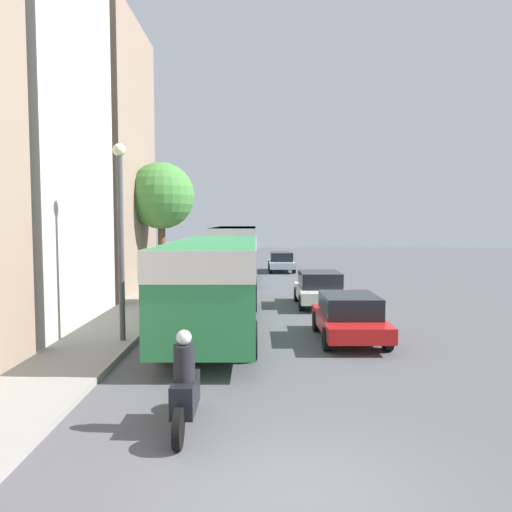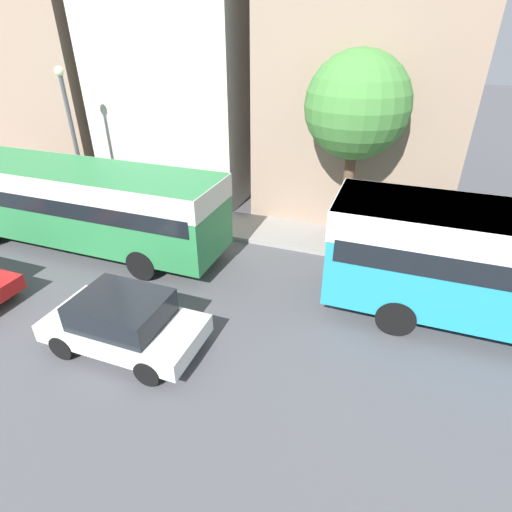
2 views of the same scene
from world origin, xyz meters
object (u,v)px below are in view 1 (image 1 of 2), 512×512
(bus_lead, at_px, (217,272))
(car_crossing, at_px, (350,316))
(bus_following, at_px, (235,246))
(motorcycle_behind_lead, at_px, (185,389))
(car_far_curb, at_px, (282,261))
(car_distant, at_px, (320,288))

(bus_lead, distance_m, car_crossing, 4.39)
(bus_following, height_order, motorcycle_behind_lead, bus_following)
(motorcycle_behind_lead, bearing_deg, bus_lead, 90.33)
(motorcycle_behind_lead, distance_m, car_crossing, 7.50)
(bus_following, bearing_deg, car_far_curb, 57.81)
(car_distant, bearing_deg, motorcycle_behind_lead, -107.42)
(car_crossing, distance_m, car_far_curb, 20.14)
(motorcycle_behind_lead, distance_m, car_distant, 12.94)
(bus_lead, xyz_separation_m, motorcycle_behind_lead, (0.04, -7.62, -1.22))
(bus_lead, height_order, car_far_curb, bus_lead)
(car_far_curb, bearing_deg, car_crossing, 92.84)
(bus_lead, distance_m, car_far_curb, 19.14)
(bus_lead, xyz_separation_m, car_far_curb, (3.03, 18.86, -1.19))
(car_far_curb, relative_size, car_distant, 1.02)
(car_distant, bearing_deg, car_far_curb, 93.57)
(bus_following, relative_size, motorcycle_behind_lead, 4.56)
(car_crossing, xyz_separation_m, car_far_curb, (-1.00, 20.12, -0.00))
(bus_lead, distance_m, motorcycle_behind_lead, 7.72)
(bus_following, xyz_separation_m, motorcycle_behind_lead, (0.05, -21.64, -1.37))
(bus_lead, relative_size, motorcycle_behind_lead, 4.81)
(bus_lead, distance_m, car_distant, 6.24)
(bus_following, distance_m, car_far_curb, 5.86)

